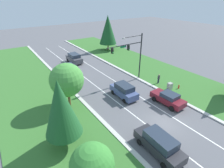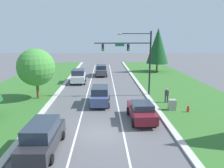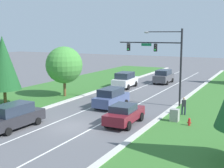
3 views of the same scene
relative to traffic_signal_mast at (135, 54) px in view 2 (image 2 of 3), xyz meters
The scene contains 16 objects.
ground_plane 12.63m from the traffic_signal_mast, 110.62° to the right, with size 160.00×160.00×0.00m, color #5B5B60.
curb_strip_right 12.03m from the traffic_signal_mast, 81.56° to the right, with size 0.50×90.00×0.15m.
curb_strip_left 15.37m from the traffic_signal_mast, 132.01° to the right, with size 0.50×90.00×0.15m.
lane_stripe_inner_left 13.31m from the traffic_signal_mast, 118.51° to the right, with size 0.14×81.00×0.01m.
lane_stripe_inner_right 12.17m from the traffic_signal_mast, 101.81° to the right, with size 0.14×81.00×0.01m.
traffic_signal_mast is the anchor object (origin of this frame).
graphite_suv 15.10m from the traffic_signal_mast, 106.75° to the left, with size 2.22×4.73×2.03m.
white_suv 11.71m from the traffic_signal_mast, 134.81° to the left, with size 2.44×4.93×2.13m.
burgundy_sedan 9.37m from the traffic_signal_mast, 93.26° to the right, with size 2.20×4.72×1.70m.
slate_blue_suv 6.82m from the traffic_signal_mast, 140.42° to the right, with size 2.16×4.66×1.96m.
charcoal_suv 15.82m from the traffic_signal_mast, 120.21° to the right, with size 2.19×5.12×1.96m.
utility_cabinet 8.04m from the traffic_signal_mast, 62.58° to the right, with size 0.70×0.60×1.13m.
pedestrian 6.29m from the traffic_signal_mast, 46.82° to the right, with size 0.41×0.28×1.69m.
fire_hydrant 9.22m from the traffic_signal_mast, 55.82° to the right, with size 0.34×0.20×0.70m.
oak_near_left_tree 11.62m from the traffic_signal_mast, behind, with size 4.28×4.28×5.90m.
conifer_far_right_tree 19.33m from the traffic_signal_mast, 68.04° to the left, with size 4.41×4.41×8.83m.
Camera 2 is at (0.32, -15.46, 7.28)m, focal length 35.00 mm.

